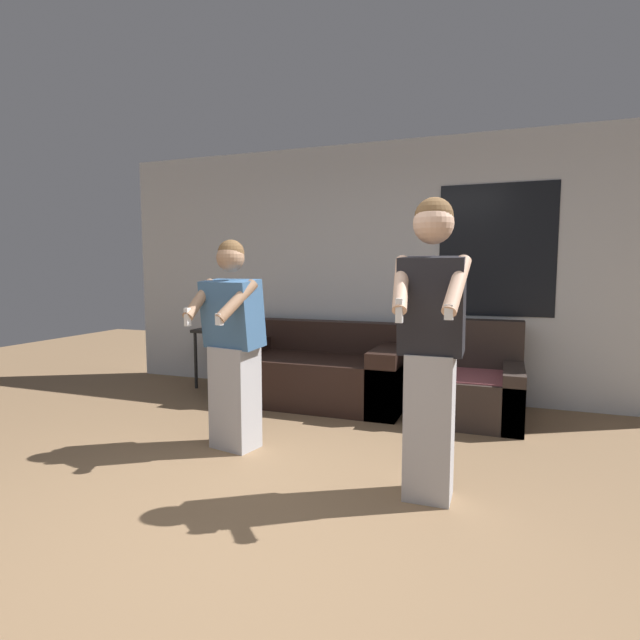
% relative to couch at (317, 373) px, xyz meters
% --- Properties ---
extents(ground_plane, '(14.00, 14.00, 0.00)m').
position_rel_couch_xyz_m(ground_plane, '(0.53, -2.75, -0.30)').
color(ground_plane, '#846647').
extents(wall_back, '(6.22, 0.07, 2.70)m').
position_rel_couch_xyz_m(wall_back, '(0.55, 0.53, 1.06)').
color(wall_back, silver).
rests_on(wall_back, ground_plane).
extents(couch, '(1.84, 0.97, 0.80)m').
position_rel_couch_xyz_m(couch, '(0.00, 0.00, 0.00)').
color(couch, black).
rests_on(couch, ground_plane).
extents(armchair, '(0.96, 0.91, 0.88)m').
position_rel_couch_xyz_m(armchair, '(1.50, -0.05, -0.01)').
color(armchair, '#332823').
rests_on(armchair, ground_plane).
extents(side_table, '(0.55, 0.48, 0.83)m').
position_rel_couch_xyz_m(side_table, '(-1.27, 0.23, 0.29)').
color(side_table, black).
rests_on(side_table, ground_plane).
extents(person_left, '(0.50, 0.54, 1.58)m').
position_rel_couch_xyz_m(person_left, '(-0.12, -1.50, 0.49)').
color(person_left, '#B2B2B7').
rests_on(person_left, ground_plane).
extents(person_right, '(0.43, 0.46, 1.77)m').
position_rel_couch_xyz_m(person_right, '(1.40, -1.85, 0.63)').
color(person_right, '#B2B2B7').
rests_on(person_right, ground_plane).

